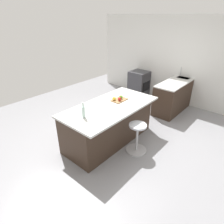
{
  "coord_description": "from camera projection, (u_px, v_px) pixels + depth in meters",
  "views": [
    {
      "loc": [
        3.06,
        2.53,
        2.63
      ],
      "look_at": [
        0.29,
        0.13,
        0.76
      ],
      "focal_mm": 30.79,
      "sensor_mm": 36.0,
      "label": 1
    }
  ],
  "objects": [
    {
      "name": "ground_plane",
      "position": [
        116.0,
        134.0,
        4.72
      ],
      "size": [
        7.47,
        7.47,
        0.0
      ],
      "primitive_type": "plane",
      "color": "gray"
    },
    {
      "name": "interior_partition_left",
      "position": [
        175.0,
        61.0,
        6.06
      ],
      "size": [
        0.12,
        5.64,
        2.64
      ],
      "color": "silver",
      "rests_on": "ground_plane"
    },
    {
      "name": "sink_cabinet",
      "position": [
        179.0,
        93.0,
        5.97
      ],
      "size": [
        2.25,
        0.6,
        1.17
      ],
      "color": "#38281E",
      "rests_on": "ground_plane"
    },
    {
      "name": "oven_range",
      "position": [
        139.0,
        83.0,
        6.83
      ],
      "size": [
        0.6,
        0.61,
        0.86
      ],
      "color": "#38383D",
      "rests_on": "ground_plane"
    },
    {
      "name": "kitchen_island",
      "position": [
        109.0,
        123.0,
        4.3
      ],
      "size": [
        2.17,
        1.08,
        0.89
      ],
      "color": "#38281E",
      "rests_on": "ground_plane"
    },
    {
      "name": "stool_by_window",
      "position": [
        137.0,
        139.0,
        4.01
      ],
      "size": [
        0.44,
        0.44,
        0.65
      ],
      "color": "#B7B7BC",
      "rests_on": "ground_plane"
    },
    {
      "name": "cutting_board",
      "position": [
        119.0,
        100.0,
        4.33
      ],
      "size": [
        0.36,
        0.24,
        0.02
      ],
      "primitive_type": "cube",
      "color": "olive",
      "rests_on": "kitchen_island"
    },
    {
      "name": "apple_yellow",
      "position": [
        114.0,
        99.0,
        4.27
      ],
      "size": [
        0.08,
        0.08,
        0.08
      ],
      "primitive_type": "sphere",
      "color": "gold",
      "rests_on": "cutting_board"
    },
    {
      "name": "apple_red",
      "position": [
        120.0,
        99.0,
        4.24
      ],
      "size": [
        0.08,
        0.08,
        0.08
      ],
      "primitive_type": "sphere",
      "color": "red",
      "rests_on": "cutting_board"
    },
    {
      "name": "apple_green",
      "position": [
        121.0,
        97.0,
        4.34
      ],
      "size": [
        0.09,
        0.09,
        0.09
      ],
      "primitive_type": "sphere",
      "color": "#609E2D",
      "rests_on": "cutting_board"
    },
    {
      "name": "water_bottle",
      "position": [
        84.0,
        112.0,
        3.56
      ],
      "size": [
        0.06,
        0.06,
        0.31
      ],
      "color": "silver",
      "rests_on": "kitchen_island"
    }
  ]
}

